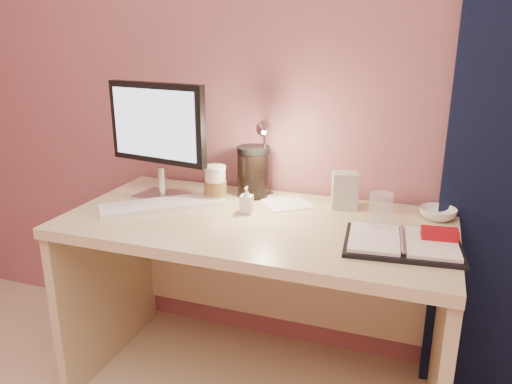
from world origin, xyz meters
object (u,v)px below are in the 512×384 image
(dark_jar, at_px, (254,174))
(product_box, at_px, (345,190))
(clear_cup, at_px, (380,213))
(planner, at_px, (405,242))
(keyboard, at_px, (161,205))
(desk_lamp, at_px, (252,150))
(bowl, at_px, (438,214))
(desk, at_px, (262,266))
(monitor, at_px, (159,131))
(coffee_cup, at_px, (215,185))
(lotion_bottle, at_px, (247,200))

(dark_jar, height_order, product_box, dark_jar)
(clear_cup, bearing_deg, product_box, 127.05)
(planner, relative_size, product_box, 2.71)
(keyboard, xyz_separation_m, desk_lamp, (0.31, 0.19, 0.20))
(bowl, bearing_deg, desk, -166.80)
(monitor, relative_size, bowl, 3.54)
(bowl, bearing_deg, product_box, 178.74)
(desk_lamp, bearing_deg, bowl, -14.23)
(planner, distance_m, desk_lamp, 0.69)
(coffee_cup, bearing_deg, lotion_bottle, -26.95)
(monitor, bearing_deg, keyboard, -54.78)
(lotion_bottle, distance_m, product_box, 0.38)
(planner, relative_size, desk_lamp, 1.16)
(clear_cup, xyz_separation_m, lotion_bottle, (-0.49, 0.03, -0.02))
(desk_lamp, bearing_deg, keyboard, -164.67)
(monitor, bearing_deg, product_box, 20.06)
(lotion_bottle, bearing_deg, planner, -11.96)
(desk, relative_size, desk_lamp, 4.20)
(clear_cup, bearing_deg, keyboard, -178.31)
(desk, relative_size, planner, 3.64)
(planner, distance_m, coffee_cup, 0.78)
(clear_cup, xyz_separation_m, dark_jar, (-0.54, 0.23, 0.02))
(lotion_bottle, height_order, product_box, product_box)
(monitor, height_order, planner, monitor)
(clear_cup, height_order, dark_jar, dark_jar)
(lotion_bottle, bearing_deg, monitor, 174.78)
(planner, height_order, lotion_bottle, lotion_bottle)
(keyboard, relative_size, bowl, 3.50)
(planner, height_order, bowl, planner)
(desk_lamp, bearing_deg, monitor, 178.90)
(desk, relative_size, monitor, 2.99)
(desk, distance_m, coffee_cup, 0.37)
(desk, xyz_separation_m, monitor, (-0.44, 0.02, 0.51))
(clear_cup, bearing_deg, monitor, 175.45)
(coffee_cup, distance_m, dark_jar, 0.17)
(product_box, bearing_deg, monitor, 176.07)
(lotion_bottle, distance_m, dark_jar, 0.21)
(monitor, bearing_deg, lotion_bottle, 3.93)
(desk, height_order, coffee_cup, coffee_cup)
(lotion_bottle, bearing_deg, keyboard, -169.94)
(planner, height_order, product_box, product_box)
(lotion_bottle, height_order, desk_lamp, desk_lamp)
(coffee_cup, bearing_deg, product_box, 10.00)
(desk, bearing_deg, bowl, 13.20)
(coffee_cup, xyz_separation_m, bowl, (0.85, 0.08, -0.05))
(bowl, relative_size, lotion_bottle, 1.33)
(monitor, height_order, clear_cup, monitor)
(clear_cup, xyz_separation_m, desk_lamp, (-0.52, 0.17, 0.14))
(planner, bearing_deg, desk_lamp, 151.42)
(keyboard, bearing_deg, desk, -28.52)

